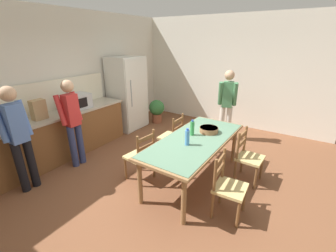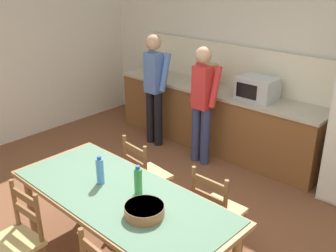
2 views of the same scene
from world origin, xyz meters
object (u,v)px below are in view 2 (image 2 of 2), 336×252
Objects in this scene: paper_bag at (208,76)px; person_at_counter at (202,100)px; dining_table at (121,201)px; microwave at (257,89)px; chair_side_far_right at (216,211)px; serving_bowl at (144,210)px; chair_side_far_left at (145,176)px; bottle_near_centre at (100,171)px; chair_side_near_left at (16,241)px; bottle_off_centre at (138,181)px; person_at_sink at (154,85)px.

person_at_counter is at bearing -59.76° from paper_bag.
microwave is at bearing 94.81° from dining_table.
person_at_counter is (-1.24, 1.38, 0.48)m from chair_side_far_right.
serving_bowl is 0.35× the size of chair_side_far_left.
chair_side_near_left is at bearing -107.36° from bottle_near_centre.
chair_side_far_left is (-0.98, 0.02, 0.00)m from chair_side_far_right.
bottle_off_centre is (0.33, -2.53, -0.18)m from microwave.
serving_bowl is at bearing -11.60° from dining_table.
bottle_near_centre is 0.66m from serving_bowl.
microwave is 0.75m from person_at_counter.
paper_bag is at bearing 30.24° from person_at_counter.
chair_side_far_right is (0.73, -1.90, -0.63)m from microwave.
dining_table is 2.40× the size of chair_side_far_left.
person_at_sink is (-0.62, -0.49, -0.15)m from paper_bag.
paper_bag is 0.22× the size of person_at_counter.
chair_side_far_right is (0.50, 0.75, -0.26)m from dining_table.
microwave reaches higher than bottle_off_centre.
paper_bag is 3.07m from serving_bowl.
chair_side_far_left is at bearing -73.24° from paper_bag.
microwave reaches higher than dining_table.
person_at_counter reaches higher than paper_bag.
chair_side_near_left is (-0.23, -0.75, -0.45)m from bottle_near_centre.
chair_side_far_right is (1.01, 1.49, 0.00)m from chair_side_near_left.
chair_side_near_left and chair_side_far_left have the same top height.
chair_side_near_left is at bearing 95.63° from chair_side_far_left.
chair_side_far_left is (-0.85, 0.84, -0.38)m from serving_bowl.
person_at_counter reaches higher than microwave.
person_at_counter is (-0.85, 2.01, 0.03)m from bottle_off_centre.
person_at_counter is at bearing 102.49° from bottle_near_centre.
paper_bag is at bearing 117.56° from serving_bowl.
bottle_off_centre is 1.15m from chair_side_near_left.
person_at_counter is at bearing 116.91° from serving_bowl.
serving_bowl is (1.42, -2.71, -0.28)m from paper_bag.
serving_bowl reaches higher than dining_table.
bottle_near_centre is 0.30× the size of chair_side_far_left.
bottle_near_centre is at bearing 43.70° from chair_side_far_right.
serving_bowl is at bearing -137.56° from person_at_sink.
chair_side_near_left is 3.15m from person_at_sink.
paper_bag is (-0.82, -0.01, 0.03)m from microwave.
paper_bag is 1.12× the size of serving_bowl.
chair_side_far_left is (-0.25, -1.88, -0.63)m from microwave.
person_at_counter reaches higher than chair_side_far_right.
person_at_sink reaches higher than chair_side_near_left.
bottle_near_centre is 0.91m from chair_side_far_left.
bottle_off_centre is 0.84× the size of serving_bowl.
bottle_near_centre is 0.30× the size of chair_side_near_left.
microwave is 0.23× the size of dining_table.
chair_side_near_left and chair_side_far_right have the same top height.
serving_bowl is 0.19× the size of person_at_sink.
bottle_near_centre is 0.40m from bottle_off_centre.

